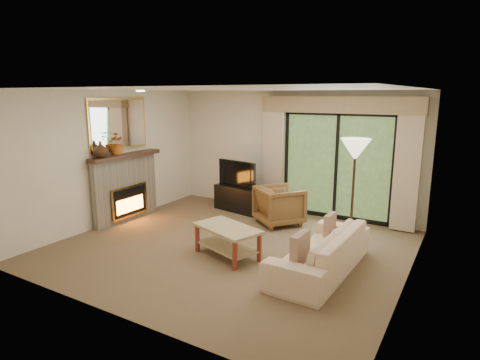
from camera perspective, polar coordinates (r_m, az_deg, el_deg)
The scene contains 22 objects.
floor at distance 6.86m, azimuth -1.29°, elevation -9.48°, with size 5.50×5.50×0.00m, color brown.
ceiling at distance 6.38m, azimuth -1.41°, elevation 12.79°, with size 5.50×5.50×0.00m, color white.
wall_back at distance 8.69m, azimuth 7.42°, elevation 3.92°, with size 5.00×5.00×0.00m, color beige.
wall_front at distance 4.63m, azimuth -17.99°, elevation -3.86°, with size 5.00×5.00×0.00m, color beige.
wall_left at distance 8.27m, azimuth -17.77°, elevation 3.02°, with size 5.00×5.00×0.00m, color beige.
wall_right at distance 5.58m, azimuth 23.37°, elevation -1.58°, with size 5.00×5.00×0.00m, color beige.
fireplace at distance 8.42m, azimuth -15.95°, elevation -0.97°, with size 0.24×1.70×1.37m, color gray, non-canonical shape.
mirror at distance 8.30m, azimuth -16.87°, elevation 7.64°, with size 0.07×1.45×1.02m, color #DAAD52, non-canonical shape.
sliding_door at distance 8.34m, azimuth 13.57°, elevation 1.94°, with size 2.26×0.10×2.16m, color black, non-canonical shape.
curtain_left at distance 8.70m, azimuth 4.87°, elevation 3.33°, with size 0.45×0.18×2.35m, color tan.
curtain_right at distance 7.93m, azimuth 22.71°, elevation 1.56°, with size 0.45×0.18×2.35m, color tan.
cornice at distance 8.13m, azimuth 13.81°, elevation 10.34°, with size 3.20×0.24×0.32m, color #997E5B.
media_console at distance 8.85m, azimuth -0.02°, elevation -2.60°, with size 1.10×0.50×0.55m, color black.
tv at distance 8.72m, azimuth -0.02°, elevation 0.98°, with size 1.00×0.13×0.57m, color black.
armchair at distance 7.95m, azimuth 5.61°, elevation -3.61°, with size 0.81×0.83×0.76m, color brown.
sofa at distance 6.00m, azimuth 11.38°, elevation -9.79°, with size 2.14×0.84×0.62m, color beige.
pillow_near at distance 5.40m, azimuth 8.54°, elevation -9.63°, with size 0.11×0.42×0.42m, color brown.
pillow_far at distance 6.50m, azimuth 12.67°, elevation -6.15°, with size 0.09×0.34×0.34m, color brown.
coffee_table at distance 6.41m, azimuth -1.81°, elevation -8.74°, with size 1.09×0.60×0.49m, color tan, non-canonical shape.
floor_lamp at distance 6.91m, azimuth 15.74°, elevation -1.85°, with size 0.49×0.49×1.82m, color beige, non-canonical shape.
vase at distance 7.89m, azimuth -19.22°, elevation 4.13°, with size 0.29×0.29×0.30m, color #392215.
branches at distance 8.15m, azimuth -17.04°, elevation 5.02°, with size 0.40×0.35×0.45m, color #C4641D.
Camera 1 is at (3.38, -5.41, 2.53)m, focal length 30.00 mm.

